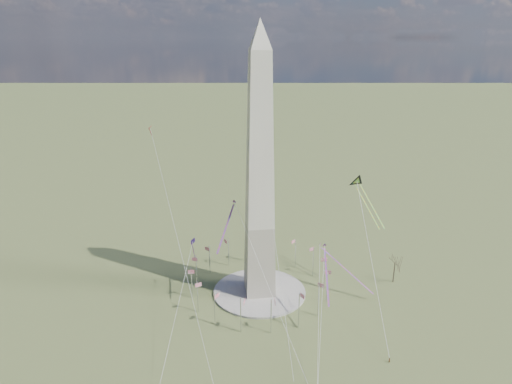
{
  "coord_description": "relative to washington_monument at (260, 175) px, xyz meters",
  "views": [
    {
      "loc": [
        -23.29,
        -154.39,
        94.6
      ],
      "look_at": [
        -1.37,
        0.0,
        41.66
      ],
      "focal_mm": 32.0,
      "sensor_mm": 36.0,
      "label": 1
    }
  ],
  "objects": [
    {
      "name": "kite_streamer_mid",
      "position": [
        -11.66,
        -0.74,
        -16.35
      ],
      "size": [
        9.12,
        18.44,
        13.51
      ],
      "rotation": [
        0.0,
        0.0,
        2.72
      ],
      "color": "#E84924",
      "rests_on": "ground"
    },
    {
      "name": "ground",
      "position": [
        0.0,
        0.0,
        -47.95
      ],
      "size": [
        2000.0,
        2000.0,
        0.0
      ],
      "primitive_type": "plane",
      "color": "#475E2F",
      "rests_on": "ground"
    },
    {
      "name": "person_east",
      "position": [
        33.47,
        -45.66,
        -47.1
      ],
      "size": [
        0.75,
        0.69,
        1.71
      ],
      "primitive_type": "imported",
      "rotation": [
        0.0,
        0.0,
        3.74
      ],
      "color": "gray",
      "rests_on": "ground"
    },
    {
      "name": "flagpole_ring",
      "position": [
        -0.0,
        -0.0,
        -40.68
      ],
      "size": [
        54.4,
        54.4,
        13.0
      ],
      "color": "silver",
      "rests_on": "ground"
    },
    {
      "name": "plaza",
      "position": [
        0.0,
        0.0,
        -47.55
      ],
      "size": [
        36.0,
        36.0,
        0.8
      ],
      "primitive_type": "cylinder",
      "color": "#ACA69E",
      "rests_on": "ground"
    },
    {
      "name": "tree_near",
      "position": [
        55.22,
        0.43,
        -38.52
      ],
      "size": [
        7.56,
        7.56,
        13.22
      ],
      "color": "#4C402E",
      "rests_on": "ground"
    },
    {
      "name": "kite_delta_black",
      "position": [
        41.55,
        11.4,
        -8.82
      ],
      "size": [
        9.73,
        20.67,
        16.83
      ],
      "rotation": [
        0.0,
        0.0,
        3.39
      ],
      "color": "black",
      "rests_on": "ground"
    },
    {
      "name": "kite_small_red",
      "position": [
        -40.47,
        37.14,
        10.86
      ],
      "size": [
        1.44,
        2.04,
        4.24
      ],
      "rotation": [
        0.0,
        0.0,
        2.36
      ],
      "color": "red",
      "rests_on": "ground"
    },
    {
      "name": "kite_diamond_purple",
      "position": [
        -24.82,
        4.02,
        -27.11
      ],
      "size": [
        1.67,
        2.88,
        8.9
      ],
      "rotation": [
        0.0,
        0.0,
        2.87
      ],
      "color": "#431C81",
      "rests_on": "ground"
    },
    {
      "name": "kite_small_white",
      "position": [
        5.16,
        50.79,
        24.73
      ],
      "size": [
        1.37,
        1.96,
        4.1
      ],
      "rotation": [
        0.0,
        0.0,
        2.41
      ],
      "color": "white",
      "rests_on": "ground"
    },
    {
      "name": "kite_streamer_left",
      "position": [
        20.42,
        -18.57,
        -28.33
      ],
      "size": [
        4.78,
        19.82,
        13.69
      ],
      "rotation": [
        0.0,
        0.0,
        2.96
      ],
      "color": "#E84924",
      "rests_on": "ground"
    },
    {
      "name": "washington_monument",
      "position": [
        0.0,
        0.0,
        0.0
      ],
      "size": [
        15.56,
        15.56,
        100.0
      ],
      "color": "#B3A496",
      "rests_on": "plaza"
    },
    {
      "name": "kite_streamer_right",
      "position": [
        30.34,
        -2.18,
        -35.53
      ],
      "size": [
        18.69,
        16.0,
        15.98
      ],
      "rotation": [
        0.0,
        0.0,
        4.01
      ],
      "color": "#E84924",
      "rests_on": "ground"
    }
  ]
}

